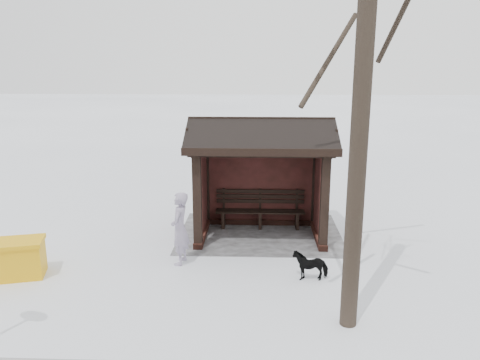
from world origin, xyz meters
name	(u,v)px	position (x,y,z in m)	size (l,w,h in m)	color
ground	(260,236)	(0.00, 0.00, 0.00)	(120.00, 120.00, 0.00)	white
trampled_patch	(260,233)	(0.00, -0.20, 0.01)	(4.20, 3.20, 0.02)	#939398
bus_shelter	(261,153)	(0.00, -0.16, 2.17)	(3.60, 2.40, 3.09)	#351A13
pedestrian	(180,228)	(1.78, 1.79, 0.82)	(0.60, 0.39, 1.64)	#988DA5
dog	(310,265)	(-1.04, 2.43, 0.30)	(0.32, 0.71, 0.60)	black
grit_bin	(18,258)	(5.05, 2.60, 0.41)	(1.19, 0.96, 0.80)	#E1A20D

